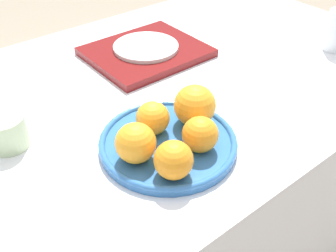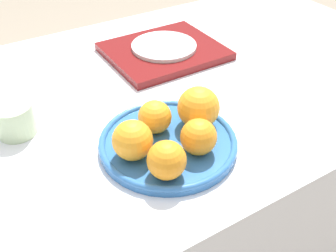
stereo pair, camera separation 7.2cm
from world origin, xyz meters
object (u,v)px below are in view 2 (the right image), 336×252
object	(u,v)px
orange_1	(199,137)
cup_1	(15,120)
orange_2	(155,117)
orange_3	(198,108)
orange_4	(133,140)
serving_tray	(164,51)
fruit_platter	(168,142)
orange_0	(167,160)
side_plate	(164,46)

from	to	relation	value
orange_1	cup_1	size ratio (longest dim) A/B	0.88
cup_1	orange_2	bearing A→B (deg)	-33.84
orange_1	orange_2	world-z (taller)	orange_1
orange_2	orange_3	distance (m)	0.09
orange_4	serving_tray	size ratio (longest dim) A/B	0.25
fruit_platter	cup_1	world-z (taller)	cup_1
orange_0	orange_3	size ratio (longest dim) A/B	0.81
orange_0	serving_tray	bearing A→B (deg)	59.57
fruit_platter	orange_4	distance (m)	0.09
orange_4	serving_tray	distance (m)	0.43
serving_tray	cup_1	bearing A→B (deg)	-162.22
orange_3	orange_1	bearing A→B (deg)	-124.62
orange_4	side_plate	size ratio (longest dim) A/B	0.42
orange_0	serving_tray	xyz separation A→B (m)	(0.24, 0.41, -0.04)
orange_0	side_plate	xyz separation A→B (m)	(0.24, 0.41, -0.02)
orange_1	orange_4	world-z (taller)	orange_4
cup_1	side_plate	bearing A→B (deg)	17.78
serving_tray	side_plate	distance (m)	0.02
fruit_platter	orange_3	size ratio (longest dim) A/B	3.18
orange_1	orange_0	bearing A→B (deg)	-164.21
fruit_platter	orange_4	bearing A→B (deg)	-177.16
orange_4	orange_3	bearing A→B (deg)	6.12
orange_1	orange_4	bearing A→B (deg)	154.94
orange_0	orange_1	distance (m)	0.08
orange_0	fruit_platter	bearing A→B (deg)	57.12
side_plate	orange_2	bearing A→B (deg)	-123.88
side_plate	orange_1	bearing A→B (deg)	-112.38
orange_0	side_plate	size ratio (longest dim) A/B	0.39
orange_4	serving_tray	world-z (taller)	orange_4
orange_2	cup_1	size ratio (longest dim) A/B	0.85
orange_1	cup_1	bearing A→B (deg)	136.95
orange_3	orange_4	distance (m)	0.15
orange_4	side_plate	distance (m)	0.43
fruit_platter	serving_tray	size ratio (longest dim) A/B	0.90
orange_2	side_plate	xyz separation A→B (m)	(0.19, 0.29, -0.02)
orange_3	serving_tray	xyz separation A→B (m)	(0.11, 0.32, -0.05)
orange_0	cup_1	bearing A→B (deg)	124.28
fruit_platter	orange_1	size ratio (longest dim) A/B	3.95
orange_1	serving_tray	distance (m)	0.42
serving_tray	cup_1	world-z (taller)	cup_1
orange_1	cup_1	distance (m)	0.36
orange_1	orange_4	xyz separation A→B (m)	(-0.11, 0.05, 0.00)
fruit_platter	cup_1	distance (m)	0.30
fruit_platter	serving_tray	world-z (taller)	fruit_platter
orange_1	orange_2	xyz separation A→B (m)	(-0.04, 0.09, -0.00)
fruit_platter	orange_2	world-z (taller)	orange_2
orange_1	orange_4	size ratio (longest dim) A/B	0.91
fruit_platter	serving_tray	xyz separation A→B (m)	(0.19, 0.33, -0.00)
orange_0	serving_tray	size ratio (longest dim) A/B	0.23
orange_0	side_plate	world-z (taller)	orange_0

